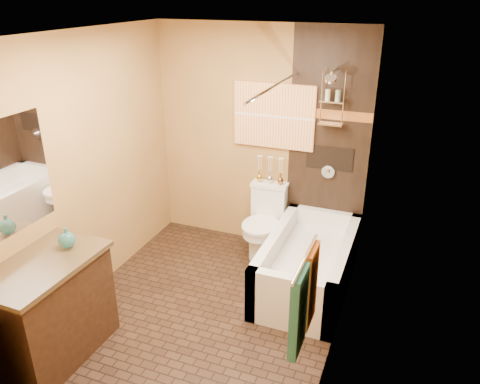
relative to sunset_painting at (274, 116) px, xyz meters
The scene contains 22 objects.
floor 2.15m from the sunset_painting, 96.66° to the right, with size 3.00×3.00×0.00m, color black.
wall_left 2.04m from the sunset_painting, 132.93° to the right, with size 0.02×3.00×2.50m, color #AD7F43.
wall_right 1.82m from the sunset_painting, 55.13° to the right, with size 0.02×3.00×2.50m, color #AD7F43.
wall_back 0.35m from the sunset_painting, behind, with size 2.40×0.02×2.50m, color #AD7F43.
wall_front 3.00m from the sunset_painting, 93.31° to the right, with size 2.40×0.02×2.50m, color #AD7F43.
ceiling 1.76m from the sunset_painting, 96.66° to the right, with size 3.00×3.00×0.00m, color silver.
alcove_tile_back 0.67m from the sunset_painting, ahead, with size 0.85×0.01×2.50m, color black.
alcove_tile_right 1.28m from the sunset_painting, 35.52° to the right, with size 0.01×1.50×2.50m, color black.
mosaic_band_back 0.61m from the sunset_painting, ahead, with size 0.85×0.01×0.10m, color #9B4A1C.
mosaic_band_right 1.24m from the sunset_painting, 35.78° to the right, with size 0.01×1.50×0.10m, color #9B4A1C.
alcove_niche 0.74m from the sunset_painting, ahead, with size 0.50×0.01×0.25m, color black.
shower_fixtures 0.65m from the sunset_painting, ahead, with size 0.24×0.33×1.16m.
curtain_rod 0.89m from the sunset_painting, 72.56° to the right, with size 0.03×0.03×1.55m, color silver.
towel_bar 2.71m from the sunset_painting, 68.83° to the right, with size 0.02×0.02×0.55m, color silver.
towel_teal 2.86m from the sunset_painting, 69.59° to the right, with size 0.05×0.22×0.52m, color #21646F.
towel_rust 2.62m from the sunset_painting, 67.59° to the right, with size 0.05×0.22×0.52m, color #935A1A.
sunset_painting is the anchor object (origin of this frame).
bathtub 1.64m from the sunset_painting, 49.11° to the right, with size 0.80×1.50×0.55m.
toilet 1.17m from the sunset_painting, 90.00° to the right, with size 0.42×0.61×0.80m.
vanity 2.88m from the sunset_painting, 114.40° to the right, with size 0.63×1.01×0.88m.
teal_bottle 2.46m from the sunset_painting, 115.92° to the right, with size 0.14×0.14×0.22m, color #267473, non-canonical shape.
bud_vases 0.59m from the sunset_painting, 90.00° to the right, with size 0.31×0.06×0.30m.
Camera 1 is at (1.62, -3.23, 2.81)m, focal length 35.00 mm.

